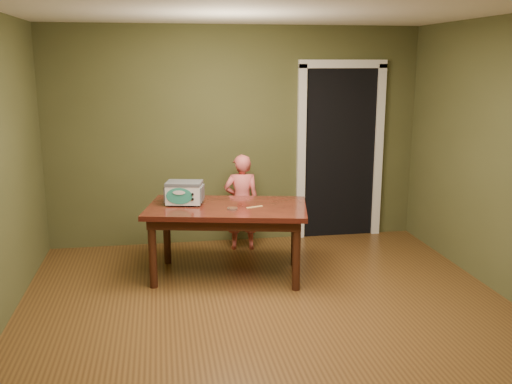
% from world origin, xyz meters
% --- Properties ---
extents(floor, '(5.00, 5.00, 0.00)m').
position_xyz_m(floor, '(0.00, 0.00, 0.00)').
color(floor, brown).
rests_on(floor, ground).
extents(room_shell, '(4.52, 5.02, 2.61)m').
position_xyz_m(room_shell, '(0.00, 0.00, 1.71)').
color(room_shell, '#494B28').
rests_on(room_shell, ground).
extents(doorway, '(1.10, 0.66, 2.25)m').
position_xyz_m(doorway, '(1.30, 2.78, 1.06)').
color(doorway, black).
rests_on(doorway, ground).
extents(dining_table, '(1.75, 1.22, 0.75)m').
position_xyz_m(dining_table, '(-0.26, 1.29, 0.65)').
color(dining_table, '#34110B').
rests_on(dining_table, floor).
extents(toy_oven, '(0.42, 0.33, 0.24)m').
position_xyz_m(toy_oven, '(-0.68, 1.43, 0.88)').
color(toy_oven, '#4C4F54').
rests_on(toy_oven, dining_table).
extents(baking_pan, '(0.10, 0.10, 0.02)m').
position_xyz_m(baking_pan, '(-0.23, 1.12, 0.76)').
color(baking_pan, silver).
rests_on(baking_pan, dining_table).
extents(spatula, '(0.18, 0.08, 0.01)m').
position_xyz_m(spatula, '(0.00, 1.18, 0.75)').
color(spatula, tan).
rests_on(spatula, dining_table).
extents(child, '(0.43, 0.30, 1.14)m').
position_xyz_m(child, '(0.01, 2.14, 0.57)').
color(child, '#EC6261').
rests_on(child, floor).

